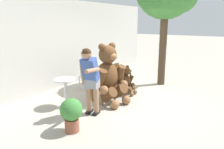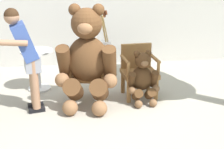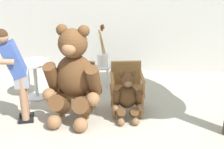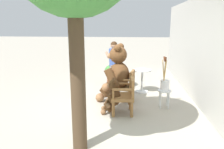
{
  "view_description": "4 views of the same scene",
  "coord_description": "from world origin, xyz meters",
  "views": [
    {
      "loc": [
        -4.91,
        -2.99,
        2.1
      ],
      "look_at": [
        -0.38,
        0.14,
        0.76
      ],
      "focal_mm": 35.0,
      "sensor_mm": 36.0,
      "label": 1
    },
    {
      "loc": [
        -0.63,
        -4.39,
        2.12
      ],
      "look_at": [
        -0.09,
        -0.05,
        0.57
      ],
      "focal_mm": 50.0,
      "sensor_mm": 36.0,
      "label": 2
    },
    {
      "loc": [
        0.3,
        -4.41,
        2.68
      ],
      "look_at": [
        0.18,
        0.1,
        0.83
      ],
      "focal_mm": 50.0,
      "sensor_mm": 36.0,
      "label": 3
    },
    {
      "loc": [
        5.32,
        0.6,
        2.09
      ],
      "look_at": [
        0.3,
        0.14,
        0.91
      ],
      "focal_mm": 35.0,
      "sensor_mm": 36.0,
      "label": 4
    }
  ],
  "objects": [
    {
      "name": "potted_plant",
      "position": [
        -2.14,
        -0.12,
        0.4
      ],
      "size": [
        0.44,
        0.44,
        0.68
      ],
      "color": "brown",
      "rests_on": "ground"
    },
    {
      "name": "back_wall",
      "position": [
        0.0,
        2.4,
        1.4
      ],
      "size": [
        10.0,
        0.16,
        2.8
      ],
      "primitive_type": "cube",
      "color": "beige",
      "rests_on": "ground"
    },
    {
      "name": "round_side_table",
      "position": [
        -1.28,
        0.94,
        0.45
      ],
      "size": [
        0.56,
        0.56,
        0.72
      ],
      "color": "silver",
      "rests_on": "ground"
    },
    {
      "name": "teddy_bear_large",
      "position": [
        -0.44,
        0.19,
        0.77
      ],
      "size": [
        0.97,
        0.97,
        1.58
      ],
      "color": "brown",
      "rests_on": "ground"
    },
    {
      "name": "teddy_bear_small",
      "position": [
        0.43,
        0.17,
        0.42
      ],
      "size": [
        0.51,
        0.5,
        0.85
      ],
      "color": "#4C3019",
      "rests_on": "ground"
    },
    {
      "name": "wooden_chair_right",
      "position": [
        0.42,
        0.46,
        0.46
      ],
      "size": [
        0.6,
        0.56,
        0.86
      ],
      "color": "olive",
      "rests_on": "ground"
    },
    {
      "name": "person_visitor",
      "position": [
        -1.33,
        0.07,
        0.92
      ],
      "size": [
        0.72,
        0.59,
        1.56
      ],
      "color": "black",
      "rests_on": "ground"
    },
    {
      "name": "brush_bucket",
      "position": [
        -0.04,
        1.44,
        0.65
      ],
      "size": [
        0.22,
        0.22,
        0.86
      ],
      "color": "white",
      "rests_on": "white_stool"
    },
    {
      "name": "white_stool",
      "position": [
        -0.04,
        1.44,
        0.36
      ],
      "size": [
        0.34,
        0.34,
        0.46
      ],
      "color": "silver",
      "rests_on": "ground"
    },
    {
      "name": "ground_plane",
      "position": [
        0.0,
        0.0,
        0.0
      ],
      "size": [
        60.0,
        60.0,
        0.0
      ],
      "primitive_type": "plane",
      "color": "#A8A091"
    },
    {
      "name": "wooden_chair_left",
      "position": [
        -0.42,
        0.46,
        0.46
      ],
      "size": [
        0.64,
        0.61,
        0.86
      ],
      "color": "olive",
      "rests_on": "ground"
    }
  ]
}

